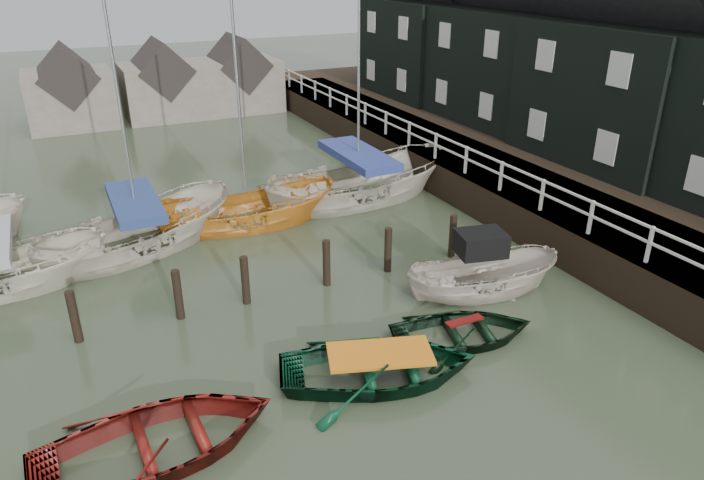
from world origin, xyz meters
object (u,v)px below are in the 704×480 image
sailboat_c (248,223)px  rowboat_red (161,454)px  rowboat_green (379,379)px  rowboat_dkgreen (463,339)px  sailboat_b (141,246)px  sailboat_d (358,197)px  motorboat (481,290)px

sailboat_c → rowboat_red: bearing=160.7°
rowboat_green → sailboat_c: sailboat_c is taller
rowboat_dkgreen → sailboat_b: size_ratio=0.32×
rowboat_green → sailboat_d: size_ratio=0.33×
rowboat_red → sailboat_b: (1.14, 9.74, 0.06)m
sailboat_b → sailboat_d: bearing=-105.0°
rowboat_red → sailboat_c: size_ratio=0.43×
rowboat_green → motorboat: 4.98m
rowboat_red → rowboat_dkgreen: size_ratio=1.28×
sailboat_d → motorboat: bearing=175.0°
motorboat → sailboat_b: 10.92m
sailboat_c → sailboat_d: (4.63, 0.49, 0.05)m
motorboat → sailboat_d: (0.19, 8.21, -0.03)m
rowboat_dkgreen → sailboat_d: 10.16m
rowboat_green → sailboat_d: sailboat_d is taller
motorboat → rowboat_green: bearing=129.7°
rowboat_red → rowboat_dkgreen: rowboat_red is taller
motorboat → sailboat_b: bearing=61.3°
motorboat → sailboat_c: bearing=42.8°
motorboat → sailboat_c: size_ratio=0.44×
rowboat_dkgreen → sailboat_b: bearing=50.2°
motorboat → sailboat_b: sailboat_b is taller
rowboat_red → sailboat_b: bearing=-9.1°
rowboat_green → motorboat: size_ratio=0.95×
sailboat_d → rowboat_dkgreen: bearing=164.9°
rowboat_dkgreen → sailboat_c: (-2.61, 9.47, 0.01)m
sailboat_b → sailboat_d: sailboat_d is taller
rowboat_green → sailboat_b: size_ratio=0.39×
rowboat_dkgreen → sailboat_b: (-6.35, 9.00, 0.06)m
rowboat_red → rowboat_green: bearing=-89.6°
rowboat_red → motorboat: 9.64m
sailboat_b → rowboat_dkgreen: bearing=-166.4°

